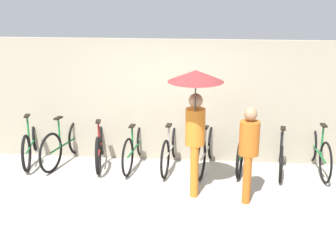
# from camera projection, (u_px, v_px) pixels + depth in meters

# --- Properties ---
(ground_plane) EXTENTS (30.00, 30.00, 0.00)m
(ground_plane) POSITION_uv_depth(u_px,v_px,m) (162.00, 206.00, 7.46)
(ground_plane) COLOR #9E998E
(back_wall) EXTENTS (13.52, 0.12, 2.39)m
(back_wall) POSITION_uv_depth(u_px,v_px,m) (173.00, 101.00, 9.07)
(back_wall) COLOR gray
(back_wall) RESTS_ON ground
(parked_bicycle_0) EXTENTS (0.51, 1.76, 1.00)m
(parked_bicycle_0) POSITION_uv_depth(u_px,v_px,m) (32.00, 143.00, 9.22)
(parked_bicycle_0) COLOR black
(parked_bicycle_0) RESTS_ON ground
(parked_bicycle_1) EXTENTS (0.57, 1.75, 1.00)m
(parked_bicycle_1) POSITION_uv_depth(u_px,v_px,m) (65.00, 143.00, 9.12)
(parked_bicycle_1) COLOR black
(parked_bicycle_1) RESTS_ON ground
(parked_bicycle_2) EXTENTS (0.46, 1.72, 1.07)m
(parked_bicycle_2) POSITION_uv_depth(u_px,v_px,m) (100.00, 145.00, 9.08)
(parked_bicycle_2) COLOR black
(parked_bicycle_2) RESTS_ON ground
(parked_bicycle_3) EXTENTS (0.44, 1.77, 1.04)m
(parked_bicycle_3) POSITION_uv_depth(u_px,v_px,m) (135.00, 146.00, 9.00)
(parked_bicycle_3) COLOR black
(parked_bicycle_3) RESTS_ON ground
(parked_bicycle_4) EXTENTS (0.44, 1.77, 0.97)m
(parked_bicycle_4) POSITION_uv_depth(u_px,v_px,m) (171.00, 148.00, 8.92)
(parked_bicycle_4) COLOR black
(parked_bicycle_4) RESTS_ON ground
(parked_bicycle_5) EXTENTS (0.51, 1.82, 0.97)m
(parked_bicycle_5) POSITION_uv_depth(u_px,v_px,m) (207.00, 149.00, 8.84)
(parked_bicycle_5) COLOR black
(parked_bicycle_5) RESTS_ON ground
(parked_bicycle_6) EXTENTS (0.51, 1.75, 0.97)m
(parked_bicycle_6) POSITION_uv_depth(u_px,v_px,m) (243.00, 149.00, 8.89)
(parked_bicycle_6) COLOR black
(parked_bicycle_6) RESTS_ON ground
(parked_bicycle_7) EXTENTS (0.44, 1.69, 1.08)m
(parked_bicycle_7) POSITION_uv_depth(u_px,v_px,m) (281.00, 152.00, 8.74)
(parked_bicycle_7) COLOR black
(parked_bicycle_7) RESTS_ON ground
(parked_bicycle_8) EXTENTS (0.44, 1.78, 1.11)m
(parked_bicycle_8) POSITION_uv_depth(u_px,v_px,m) (318.00, 151.00, 8.72)
(parked_bicycle_8) COLOR black
(parked_bicycle_8) RESTS_ON ground
(pedestrian_leading) EXTENTS (0.87, 0.87, 2.14)m
(pedestrian_leading) POSITION_uv_depth(u_px,v_px,m) (195.00, 103.00, 7.32)
(pedestrian_leading) COLOR #C66B1E
(pedestrian_leading) RESTS_ON ground
(pedestrian_center) EXTENTS (0.32, 0.32, 1.58)m
(pedestrian_center) POSITION_uv_depth(u_px,v_px,m) (249.00, 148.00, 7.38)
(pedestrian_center) COLOR #B25619
(pedestrian_center) RESTS_ON ground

